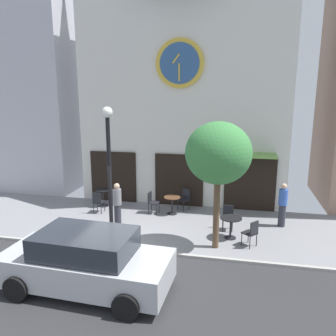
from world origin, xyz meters
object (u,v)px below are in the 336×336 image
object	(u,v)px
cafe_chair_facing_wall	(185,197)
cafe_table_leftmost	(231,223)
street_tree	(218,154)
parked_car_silver	(86,261)
cafe_chair_curbside	(228,216)
cafe_chair_left_end	(98,201)
pedestrian_blue	(283,204)
cafe_table_near_curb	(103,195)
pedestrian_grey	(117,204)
street_lamp	(110,173)
cafe_chair_under_awning	(252,232)
cafe_table_near_door	(172,202)
cafe_chair_by_entrance	(152,201)

from	to	relation	value
cafe_chair_facing_wall	cafe_table_leftmost	bearing A→B (deg)	-52.08
street_tree	parked_car_silver	size ratio (longest dim) A/B	0.94
cafe_chair_curbside	cafe_chair_left_end	distance (m)	5.38
parked_car_silver	pedestrian_blue	bearing A→B (deg)	44.83
cafe_chair_curbside	cafe_chair_left_end	bearing A→B (deg)	173.32
cafe_table_near_curb	cafe_table_leftmost	bearing A→B (deg)	-21.92
street_tree	pedestrian_grey	distance (m)	4.47
cafe_chair_left_end	pedestrian_blue	world-z (taller)	pedestrian_blue
street_lamp	cafe_chair_facing_wall	size ratio (longest dim) A/B	4.99
cafe_table_leftmost	cafe_chair_under_awning	size ratio (longest dim) A/B	0.84
street_lamp	cafe_chair_curbside	xyz separation A→B (m)	(3.98, 1.40, -1.75)
cafe_chair_facing_wall	cafe_chair_curbside	size ratio (longest dim) A/B	1.00
cafe_table_leftmost	cafe_chair_left_end	bearing A→B (deg)	165.59
cafe_table_near_door	cafe_table_leftmost	size ratio (longest dim) A/B	0.97
cafe_chair_under_awning	cafe_chair_facing_wall	size ratio (longest dim) A/B	1.00
cafe_chair_curbside	pedestrian_blue	distance (m)	2.12
street_tree	cafe_chair_by_entrance	xyz separation A→B (m)	(-2.82, 2.67, -2.57)
street_tree	parked_car_silver	distance (m)	4.93
cafe_table_near_door	cafe_chair_by_entrance	size ratio (longest dim) A/B	0.82
cafe_table_near_door	cafe_chair_under_awning	xyz separation A→B (m)	(3.11, -2.45, 0.02)
street_tree	parked_car_silver	xyz separation A→B (m)	(-3.07, -3.06, -2.34)
cafe_table_near_door	cafe_chair_left_end	world-z (taller)	cafe_chair_left_end
cafe_chair_under_awning	cafe_chair_by_entrance	bearing A→B (deg)	148.80
cafe_table_near_curb	cafe_chair_facing_wall	distance (m)	3.58
cafe_chair_by_entrance	cafe_chair_left_end	bearing A→B (deg)	-168.12
street_lamp	pedestrian_blue	world-z (taller)	street_lamp
cafe_chair_curbside	street_tree	bearing A→B (deg)	-102.01
cafe_chair_under_awning	cafe_chair_curbside	bearing A→B (deg)	121.56
street_lamp	cafe_table_leftmost	distance (m)	4.49
cafe_table_near_door	cafe_chair_curbside	distance (m)	2.57
street_lamp	cafe_chair_facing_wall	bearing A→B (deg)	56.87
cafe_table_near_door	cafe_chair_under_awning	size ratio (longest dim) A/B	0.82
cafe_table_leftmost	pedestrian_blue	size ratio (longest dim) A/B	0.45
pedestrian_grey	cafe_chair_under_awning	bearing A→B (deg)	-9.03
street_lamp	cafe_table_near_curb	bearing A→B (deg)	117.34
cafe_chair_curbside	parked_car_silver	distance (m)	5.77
street_lamp	street_tree	distance (m)	3.74
cafe_table_leftmost	pedestrian_blue	bearing A→B (deg)	38.62
cafe_chair_left_end	parked_car_silver	xyz separation A→B (m)	(1.94, -5.27, 0.23)
cafe_table_near_curb	cafe_chair_curbside	world-z (taller)	cafe_chair_curbside
street_lamp	pedestrian_grey	size ratio (longest dim) A/B	2.69
cafe_table_near_door	cafe_table_leftmost	distance (m)	3.10
cafe_chair_left_end	cafe_chair_by_entrance	distance (m)	2.24
cafe_chair_facing_wall	cafe_chair_by_entrance	xyz separation A→B (m)	(-1.26, -0.72, 0.00)
cafe_chair_left_end	pedestrian_grey	xyz separation A→B (m)	(1.28, -1.16, 0.33)
cafe_chair_left_end	cafe_chair_curbside	bearing A→B (deg)	-6.68
cafe_chair_by_entrance	pedestrian_grey	bearing A→B (deg)	-119.27
cafe_chair_under_awning	cafe_table_leftmost	bearing A→B (deg)	142.16
cafe_table_near_curb	parked_car_silver	world-z (taller)	parked_car_silver
cafe_chair_by_entrance	street_tree	bearing A→B (deg)	-43.47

